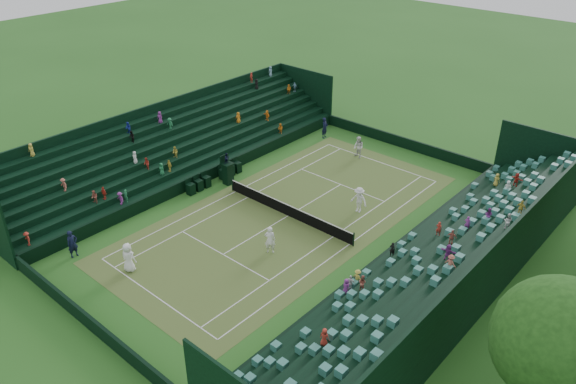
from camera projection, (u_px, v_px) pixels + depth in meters
The scene contains 17 objects.
ground at pixel (288, 216), 40.69m from camera, with size 160.00×160.00×0.00m, color #28601E.
court_surface at pixel (288, 216), 40.68m from camera, with size 12.97×26.77×0.01m, color #317125.
perimeter_wall_north at pixel (404, 143), 50.86m from camera, with size 17.17×0.20×1.00m, color black.
perimeter_wall_south at pixel (92, 325), 30.03m from camera, with size 17.17×0.20×1.00m, color black.
perimeter_wall_east at pixel (388, 256), 35.55m from camera, with size 0.20×31.77×1.00m, color black.
perimeter_wall_west at pixel (209, 174), 45.34m from camera, with size 0.20×31.77×1.00m, color black.
north_grandstand at pixel (451, 269), 32.62m from camera, with size 6.60×32.00×4.90m.
south_grandstand at pixel (175, 148), 47.24m from camera, with size 6.60×32.00×4.90m.
tennis_net at pixel (288, 210), 40.43m from camera, with size 11.67×0.10×1.06m.
umpire_chair at pixel (228, 171), 44.50m from camera, with size 0.86×0.86×2.70m.
courtside_chairs at pixel (215, 177), 44.96m from camera, with size 0.58×5.55×1.27m.
player_near_west at pixel (128, 257), 34.54m from camera, with size 0.97×0.63×1.98m, color white.
player_near_east at pixel (270, 240), 36.25m from camera, with size 0.72×0.47×1.97m, color white.
player_far_west at pixel (358, 147), 48.85m from camera, with size 0.94×0.73×1.93m, color silver.
player_far_east at pixel (359, 200), 40.76m from camera, with size 1.29×0.74×1.99m, color white.
line_judge_north at pixel (325, 128), 52.62m from camera, with size 0.73×0.48×1.99m, color black.
line_judge_south at pixel (72, 244), 35.89m from camera, with size 0.69×0.46×1.90m, color black.
Camera 1 is at (22.92, -26.04, 21.32)m, focal length 35.00 mm.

